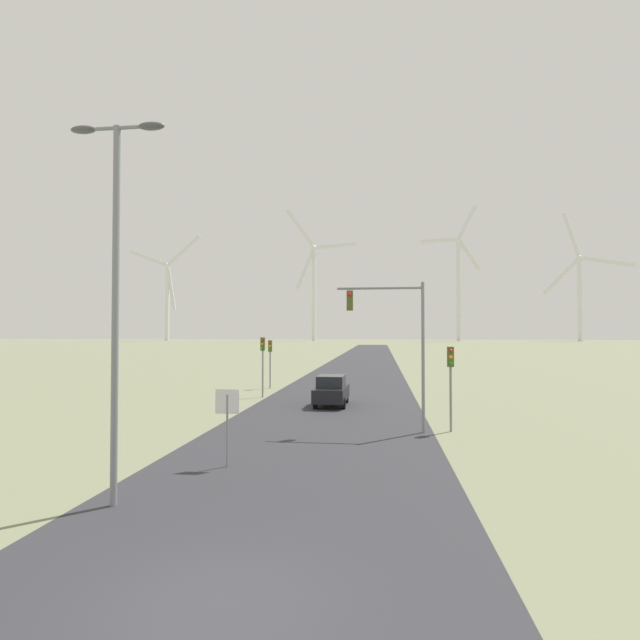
{
  "coord_description": "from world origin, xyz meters",
  "views": [
    {
      "loc": [
        2.68,
        -7.92,
        4.43
      ],
      "look_at": [
        0.0,
        14.22,
        4.98
      ],
      "focal_mm": 28.0,
      "sensor_mm": 36.0,
      "label": 1
    }
  ],
  "objects": [
    {
      "name": "ground_plane",
      "position": [
        0.0,
        0.0,
        0.0
      ],
      "size": [
        600.0,
        600.0,
        0.0
      ],
      "primitive_type": "plane",
      "color": "#757A5B"
    },
    {
      "name": "road_surface",
      "position": [
        0.0,
        48.0,
        0.0
      ],
      "size": [
        10.0,
        240.0,
        0.01
      ],
      "color": "#2D2D33",
      "rests_on": "ground"
    },
    {
      "name": "streetlamp",
      "position": [
        -4.1,
        4.19,
        6.13
      ],
      "size": [
        2.58,
        0.32,
        9.85
      ],
      "color": "gray",
      "rests_on": "ground"
    },
    {
      "name": "stop_sign_near",
      "position": [
        -2.35,
        8.11,
        1.78
      ],
      "size": [
        0.81,
        0.07,
        2.55
      ],
      "color": "gray",
      "rests_on": "ground"
    },
    {
      "name": "traffic_light_post_near_left",
      "position": [
        -5.29,
        25.36,
        2.99
      ],
      "size": [
        0.28,
        0.34,
        4.08
      ],
      "color": "gray",
      "rests_on": "ground"
    },
    {
      "name": "traffic_light_post_near_right",
      "position": [
        5.8,
        14.95,
        2.78
      ],
      "size": [
        0.28,
        0.33,
        3.78
      ],
      "color": "gray",
      "rests_on": "ground"
    },
    {
      "name": "traffic_light_post_mid_left",
      "position": [
        -5.98,
        30.75,
        2.79
      ],
      "size": [
        0.28,
        0.34,
        3.8
      ],
      "color": "gray",
      "rests_on": "ground"
    },
    {
      "name": "traffic_light_mast_overhead",
      "position": [
        3.32,
        14.56,
        4.65
      ],
      "size": [
        3.89,
        0.34,
        6.67
      ],
      "color": "gray",
      "rests_on": "ground"
    },
    {
      "name": "car_approaching",
      "position": [
        -0.27,
        22.16,
        0.91
      ],
      "size": [
        1.92,
        4.15,
        1.83
      ],
      "color": "black",
      "rests_on": "ground"
    },
    {
      "name": "wind_turbine_far_left",
      "position": [
        -111.27,
        248.2,
        26.19
      ],
      "size": [
        41.96,
        3.77,
        56.63
      ],
      "color": "white",
      "rests_on": "ground"
    },
    {
      "name": "wind_turbine_left",
      "position": [
        -32.41,
        254.67,
        31.11
      ],
      "size": [
        36.45,
        16.73,
        69.5
      ],
      "color": "white",
      "rests_on": "ground"
    },
    {
      "name": "wind_turbine_center",
      "position": [
        41.06,
        243.57,
        30.55
      ],
      "size": [
        29.21,
        2.6,
        67.24
      ],
      "color": "white",
      "rests_on": "ground"
    },
    {
      "name": "wind_turbine_right",
      "position": [
        101.18,
        253.03,
        26.75
      ],
      "size": [
        36.4,
        19.93,
        65.02
      ],
      "color": "white",
      "rests_on": "ground"
    }
  ]
}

